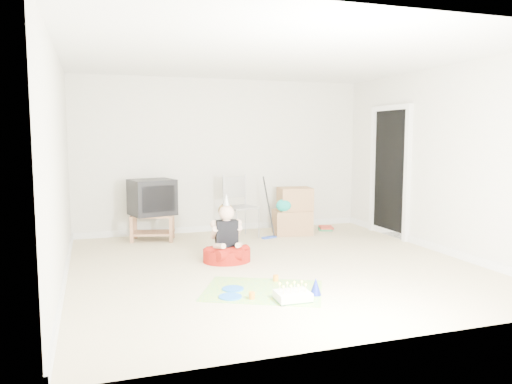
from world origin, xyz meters
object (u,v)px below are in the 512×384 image
object	(u,v)px
tv_stand	(153,225)
cardboard_boxes	(293,212)
birthday_cake	(293,296)
crt_tv	(152,197)
folding_chair	(241,207)
seated_woman	(227,247)

from	to	relation	value
tv_stand	cardboard_boxes	xyz separation A→B (m)	(2.30, -0.21, 0.13)
tv_stand	birthday_cake	distance (m)	3.52
crt_tv	cardboard_boxes	distance (m)	2.33
cardboard_boxes	birthday_cake	xyz separation A→B (m)	(-1.32, -3.17, -0.33)
folding_chair	tv_stand	bearing A→B (deg)	170.74
cardboard_boxes	folding_chair	bearing A→B (deg)	-178.85
crt_tv	cardboard_boxes	world-z (taller)	crt_tv
cardboard_boxes	birthday_cake	world-z (taller)	cardboard_boxes
tv_stand	crt_tv	size ratio (longest dim) A/B	1.14
cardboard_boxes	seated_woman	bearing A→B (deg)	-136.68
crt_tv	folding_chair	world-z (taller)	folding_chair
crt_tv	seated_woman	xyz separation A→B (m)	(0.76, -1.65, -0.49)
tv_stand	crt_tv	xyz separation A→B (m)	(0.00, -0.00, 0.44)
folding_chair	birthday_cake	world-z (taller)	folding_chair
crt_tv	folding_chair	distance (m)	1.42
folding_chair	birthday_cake	distance (m)	3.21
folding_chair	birthday_cake	bearing A→B (deg)	-97.35
seated_woman	birthday_cake	distance (m)	1.74
cardboard_boxes	crt_tv	bearing A→B (deg)	174.83
cardboard_boxes	birthday_cake	distance (m)	3.45
tv_stand	cardboard_boxes	distance (m)	2.31
crt_tv	seated_woman	bearing A→B (deg)	-80.10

